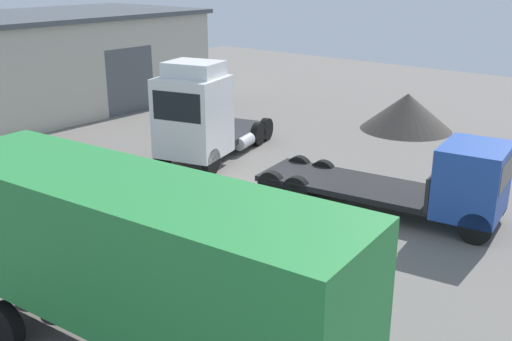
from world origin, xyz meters
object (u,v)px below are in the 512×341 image
Objects in this scene: tractor_unit_white at (200,116)px; gravel_pile at (407,112)px; flatbed_truck_blue at (431,182)px; container_trailer_green at (131,254)px.

tractor_unit_white reaches higher than gravel_pile.
gravel_pile is at bearing 111.89° from flatbed_truck_blue.
tractor_unit_white is at bearing 158.30° from gravel_pile.
flatbed_truck_blue is (10.92, -1.33, -1.30)m from container_trailer_green.
gravel_pile is (10.42, -4.15, -1.09)m from tractor_unit_white.
tractor_unit_white is 0.83× the size of flatbed_truck_blue.
container_trailer_green is at bearing -104.84° from flatbed_truck_blue.
tractor_unit_white is at bearing 174.98° from flatbed_truck_blue.
container_trailer_green is 1.16× the size of flatbed_truck_blue.
container_trailer_green is 21.36m from gravel_pile.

